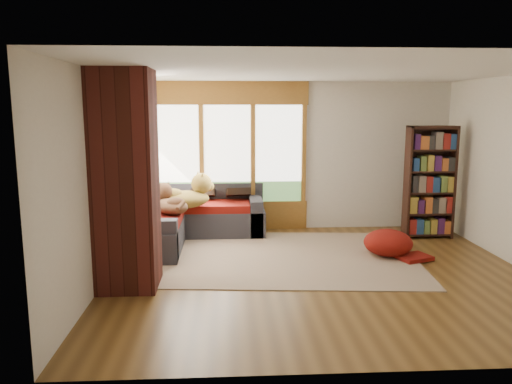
# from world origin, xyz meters

# --- Properties ---
(floor) EXTENTS (5.50, 5.50, 0.00)m
(floor) POSITION_xyz_m (0.00, 0.00, 0.00)
(floor) COLOR #523616
(floor) RESTS_ON ground
(ceiling) EXTENTS (5.50, 5.50, 0.00)m
(ceiling) POSITION_xyz_m (0.00, 0.00, 2.60)
(ceiling) COLOR white
(wall_back) EXTENTS (5.50, 0.04, 2.60)m
(wall_back) POSITION_xyz_m (0.00, 2.50, 1.30)
(wall_back) COLOR silver
(wall_back) RESTS_ON ground
(wall_front) EXTENTS (5.50, 0.04, 2.60)m
(wall_front) POSITION_xyz_m (0.00, -2.50, 1.30)
(wall_front) COLOR silver
(wall_front) RESTS_ON ground
(wall_left) EXTENTS (0.04, 5.00, 2.60)m
(wall_left) POSITION_xyz_m (-2.75, 0.00, 1.30)
(wall_left) COLOR silver
(wall_left) RESTS_ON ground
(windows_back) EXTENTS (2.82, 0.10, 1.90)m
(windows_back) POSITION_xyz_m (-1.20, 2.47, 1.35)
(windows_back) COLOR olive
(windows_back) RESTS_ON wall_back
(windows_left) EXTENTS (0.10, 2.62, 1.90)m
(windows_left) POSITION_xyz_m (-2.72, 1.20, 1.35)
(windows_left) COLOR olive
(windows_left) RESTS_ON wall_left
(roller_blind) EXTENTS (0.03, 0.72, 0.90)m
(roller_blind) POSITION_xyz_m (-2.69, 2.03, 1.75)
(roller_blind) COLOR #708257
(roller_blind) RESTS_ON wall_left
(brick_chimney) EXTENTS (0.70, 0.70, 2.60)m
(brick_chimney) POSITION_xyz_m (-2.40, -0.35, 1.30)
(brick_chimney) COLOR #471914
(brick_chimney) RESTS_ON ground
(sectional_sofa) EXTENTS (2.20, 2.20, 0.80)m
(sectional_sofa) POSITION_xyz_m (-1.95, 1.70, 0.30)
(sectional_sofa) COLOR #27272D
(sectional_sofa) RESTS_ON ground
(area_rug) EXTENTS (3.83, 3.05, 0.01)m
(area_rug) POSITION_xyz_m (-0.30, 0.74, 0.01)
(area_rug) COLOR beige
(area_rug) RESTS_ON ground
(bookshelf) EXTENTS (0.80, 0.27, 1.86)m
(bookshelf) POSITION_xyz_m (2.14, 1.72, 0.93)
(bookshelf) COLOR black
(bookshelf) RESTS_ON ground
(pouf) EXTENTS (0.92, 0.92, 0.38)m
(pouf) POSITION_xyz_m (1.15, 0.73, 0.20)
(pouf) COLOR maroon
(pouf) RESTS_ON area_rug
(dog_tan) EXTENTS (0.98, 0.83, 0.48)m
(dog_tan) POSITION_xyz_m (-1.83, 1.66, 0.78)
(dog_tan) COLOR olive
(dog_tan) RESTS_ON sectional_sofa
(dog_brindle) EXTENTS (0.74, 0.81, 0.39)m
(dog_brindle) POSITION_xyz_m (-2.09, 1.28, 0.73)
(dog_brindle) COLOR #3E2518
(dog_brindle) RESTS_ON sectional_sofa
(throw_pillows) EXTENTS (1.98, 1.68, 0.45)m
(throw_pillows) POSITION_xyz_m (-1.86, 1.75, 0.75)
(throw_pillows) COLOR black
(throw_pillows) RESTS_ON sectional_sofa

